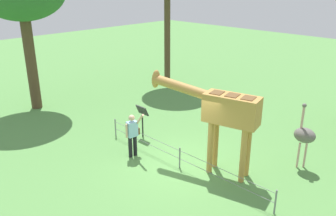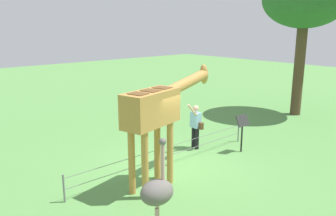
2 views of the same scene
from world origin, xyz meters
TOP-DOWN VIEW (x-y plane):
  - ground_plane at (0.00, 0.00)m, footprint 60.00×60.00m
  - giraffe at (-1.05, -0.59)m, footprint 3.78×1.35m
  - visitor at (1.74, 0.72)m, footprint 0.66×0.59m
  - ostrich at (-2.87, -2.73)m, footprint 0.70×0.56m
  - info_sign at (2.70, -0.59)m, footprint 0.56×0.21m
  - wire_fence at (0.00, 0.16)m, footprint 7.05×0.05m

SIDE VIEW (x-z plane):
  - ground_plane at x=0.00m, z-range 0.00..0.00m
  - wire_fence at x=0.00m, z-range 0.03..0.78m
  - visitor at x=1.74m, z-range 0.04..1.76m
  - info_sign at x=2.70m, z-range 0.29..1.61m
  - ostrich at x=-2.87m, z-range 0.05..2.30m
  - giraffe at x=-1.05m, z-range 0.55..3.69m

